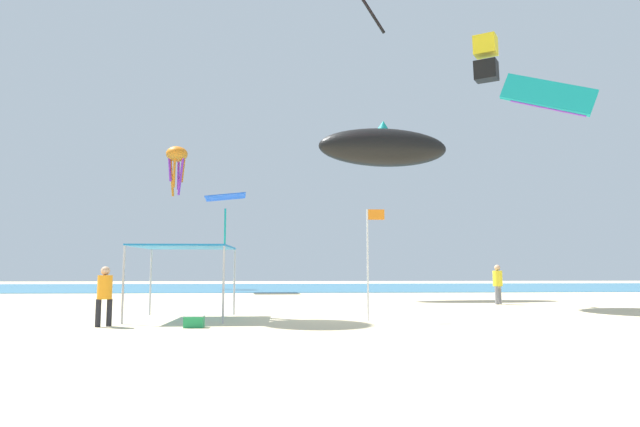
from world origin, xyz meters
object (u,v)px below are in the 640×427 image
kite_box_yellow (486,58)px  kite_inflatable_black (383,147)px  kite_octopus_orange (177,157)px  cooler_box (194,321)px  person_near_tent (105,291)px  kite_parafoil_teal (548,95)px  banner_flag (370,253)px  kite_diamond_blue (226,200)px  canopy_tent (185,249)px  person_leftmost (498,281)px

kite_box_yellow → kite_inflatable_black: 10.70m
kite_box_yellow → kite_octopus_orange: size_ratio=0.72×
cooler_box → kite_inflatable_black: size_ratio=0.07×
person_near_tent → kite_parafoil_teal: size_ratio=0.36×
banner_flag → kite_diamond_blue: size_ratio=0.88×
kite_inflatable_black → kite_diamond_blue: kite_inflatable_black is taller
canopy_tent → kite_diamond_blue: bearing=93.3°
kite_octopus_orange → kite_parafoil_teal: bearing=-59.7°
banner_flag → kite_parafoil_teal: bearing=43.0°
cooler_box → kite_parafoil_teal: kite_parafoil_teal is taller
banner_flag → kite_box_yellow: kite_box_yellow is taller
cooler_box → kite_octopus_orange: size_ratio=0.13×
kite_box_yellow → kite_diamond_blue: bearing=12.6°
kite_parafoil_teal → kite_octopus_orange: bearing=173.0°
canopy_tent → cooler_box: bearing=-72.6°
person_near_tent → cooler_box: size_ratio=3.10×
banner_flag → kite_octopus_orange: (-12.75, 29.23, 9.40)m
kite_inflatable_black → kite_parafoil_teal: kite_parafoil_teal is taller
person_leftmost → kite_diamond_blue: 21.31m
cooler_box → kite_octopus_orange: kite_octopus_orange is taller
cooler_box → kite_diamond_blue: (-2.07, 23.64, 6.64)m
person_near_tent → kite_box_yellow: size_ratio=0.56×
kite_diamond_blue → kite_parafoil_teal: size_ratio=0.86×
canopy_tent → kite_diamond_blue: 21.42m
kite_diamond_blue → kite_inflatable_black: bearing=-136.8°
person_leftmost → kite_parafoil_teal: (4.73, 3.53, 10.55)m
person_near_tent → banner_flag: bearing=-25.3°
kite_octopus_orange → kite_diamond_blue: bearing=-78.2°
canopy_tent → person_leftmost: canopy_tent is taller
person_leftmost → kite_inflatable_black: kite_inflatable_black is taller
cooler_box → kite_parafoil_teal: size_ratio=0.12×
kite_inflatable_black → kite_octopus_orange: size_ratio=1.80×
canopy_tent → banner_flag: size_ratio=0.90×
kite_box_yellow → kite_diamond_blue: (-17.87, 5.92, -8.93)m
banner_flag → kite_parafoil_teal: size_ratio=0.76×
person_near_tent → kite_box_yellow: (18.50, 17.36, 14.71)m
kite_box_yellow → cooler_box: bearing=79.2°
canopy_tent → kite_parafoil_teal: 23.05m
person_near_tent → kite_inflatable_black: 19.60m
canopy_tent → kite_octopus_orange: (-6.48, 28.24, 9.25)m
person_leftmost → kite_box_yellow: (2.99, 8.22, 14.64)m
canopy_tent → cooler_box: 3.60m
canopy_tent → cooler_box: canopy_tent is taller
person_leftmost → kite_box_yellow: bearing=24.9°
kite_box_yellow → banner_flag: bearing=87.9°
person_near_tent → kite_octopus_orange: 32.70m
cooler_box → kite_diamond_blue: bearing=95.0°
person_near_tent → person_leftmost: (15.51, 9.14, 0.08)m
canopy_tent → person_near_tent: (-1.85, -2.36, -1.33)m
kite_box_yellow → person_near_tent: bearing=74.1°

